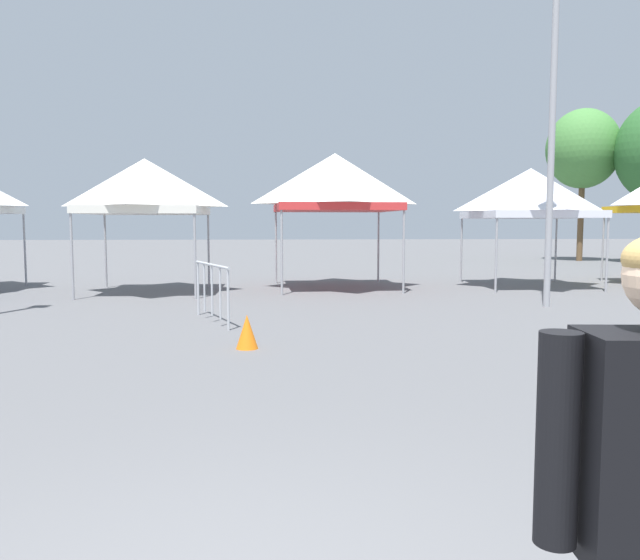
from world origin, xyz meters
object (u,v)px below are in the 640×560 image
Objects in this scene: canopy_tent_far_left at (335,182)px; light_pole_opposite_side at (554,55)px; canopy_tent_behind_right at (530,193)px; canopy_tent_center at (145,187)px; traffic_cone_lot_center at (247,332)px; tree_behind_tents_left at (583,149)px; crowd_barrier_near_person at (212,281)px.

light_pole_opposite_side is (4.19, -4.32, 2.38)m from canopy_tent_far_left.
canopy_tent_behind_right is 5.22m from light_pole_opposite_side.
canopy_tent_far_left is 1.11× the size of canopy_tent_behind_right.
canopy_tent_center is 8.53m from traffic_cone_lot_center.
traffic_cone_lot_center is (-7.64, -8.41, -2.40)m from canopy_tent_behind_right.
light_pole_opposite_side reaches higher than canopy_tent_center.
traffic_cone_lot_center is at bearing -126.56° from tree_behind_tents_left.
tree_behind_tents_left is 14.75× the size of traffic_cone_lot_center.
tree_behind_tents_left reaches higher than crowd_barrier_near_person.
crowd_barrier_near_person is (-8.38, -5.89, -1.90)m from canopy_tent_behind_right.
canopy_tent_far_left is at bearing 9.50° from canopy_tent_center.
crowd_barrier_near_person is (-7.02, -1.61, -4.56)m from light_pole_opposite_side.
traffic_cone_lot_center is (0.74, -2.52, -0.51)m from crowd_barrier_near_person.
canopy_tent_behind_right is at bearing -122.04° from tree_behind_tents_left.
canopy_tent_far_left is at bearing 64.46° from crowd_barrier_near_person.
canopy_tent_behind_right reaches higher than crowd_barrier_near_person.
canopy_tent_center is 1.03× the size of canopy_tent_behind_right.
canopy_tent_center is 10.16m from light_pole_opposite_side.
traffic_cone_lot_center is (-15.23, -20.53, -5.11)m from tree_behind_tents_left.
canopy_tent_center is at bearing -170.50° from canopy_tent_far_left.
canopy_tent_behind_right is 11.61m from traffic_cone_lot_center.
crowd_barrier_near_person is 2.68m from traffic_cone_lot_center.
tree_behind_tents_left reaches higher than canopy_tent_behind_right.
traffic_cone_lot_center is at bearing -132.25° from canopy_tent_behind_right.
canopy_tent_center is at bearing 113.03° from crowd_barrier_near_person.
canopy_tent_behind_right is at bearing 35.09° from crowd_barrier_near_person.
canopy_tent_far_left reaches higher than traffic_cone_lot_center.
canopy_tent_center reaches higher than canopy_tent_behind_right.
canopy_tent_center is at bearing -175.70° from canopy_tent_behind_right.
canopy_tent_center reaches higher than crowd_barrier_near_person.
light_pole_opposite_side is at bearing -118.60° from tree_behind_tents_left.
tree_behind_tents_left is (7.59, 12.12, 2.71)m from canopy_tent_behind_right.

